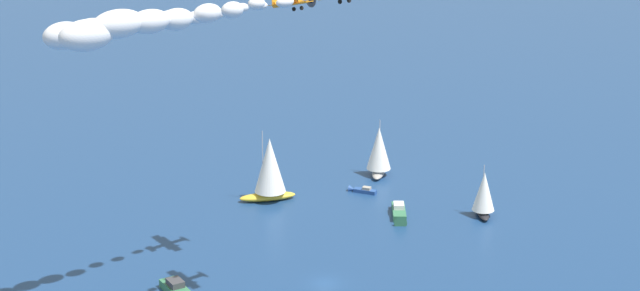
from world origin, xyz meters
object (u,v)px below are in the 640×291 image
(sailboat_outer_ring_b, at_px, (379,151))
(sailboat_outer_ring_d, at_px, (270,169))
(motorboat_mid_cluster, at_px, (399,214))
(biplane_lead, at_px, (294,1))
(sailboat_near_centre, at_px, (484,194))
(motorboat_inshore, at_px, (361,190))

(sailboat_outer_ring_b, height_order, sailboat_outer_ring_d, sailboat_outer_ring_d)
(motorboat_mid_cluster, distance_m, sailboat_outer_ring_b, 21.22)
(sailboat_outer_ring_d, bearing_deg, sailboat_outer_ring_b, 69.13)
(sailboat_outer_ring_d, bearing_deg, motorboat_mid_cluster, 16.51)
(sailboat_outer_ring_b, relative_size, biplane_lead, 1.41)
(motorboat_mid_cluster, relative_size, biplane_lead, 1.08)
(motorboat_mid_cluster, relative_size, sailboat_outer_ring_b, 0.77)
(sailboat_outer_ring_b, bearing_deg, motorboat_mid_cluster, -46.89)
(biplane_lead, bearing_deg, sailboat_outer_ring_d, 137.15)
(sailboat_outer_ring_d, xyz_separation_m, biplane_lead, (20.27, -18.81, 34.54))
(sailboat_outer_ring_b, bearing_deg, sailboat_outer_ring_d, -110.87)
(biplane_lead, bearing_deg, sailboat_near_centre, 68.87)
(motorboat_inshore, xyz_separation_m, biplane_lead, (9.54, -31.51, 39.99))
(sailboat_near_centre, bearing_deg, sailboat_outer_ring_d, -155.07)
(sailboat_near_centre, distance_m, biplane_lead, 51.79)
(motorboat_inshore, xyz_separation_m, sailboat_outer_ring_b, (-2.39, 9.18, 4.43))
(sailboat_outer_ring_d, height_order, biplane_lead, biplane_lead)
(sailboat_near_centre, distance_m, motorboat_inshore, 23.31)
(motorboat_mid_cluster, bearing_deg, sailboat_outer_ring_d, -163.49)
(motorboat_inshore, height_order, sailboat_outer_ring_b, sailboat_outer_ring_b)
(sailboat_near_centre, distance_m, sailboat_outer_ring_b, 26.01)
(motorboat_inshore, height_order, biplane_lead, biplane_lead)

